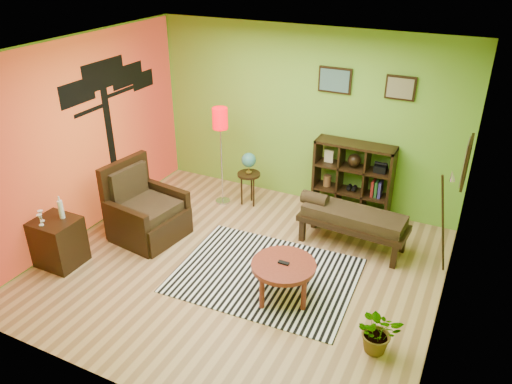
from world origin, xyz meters
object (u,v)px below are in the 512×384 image
at_px(coffee_table, 284,268).
at_px(potted_plant, 378,335).
at_px(floor_lamp, 220,127).
at_px(bench, 350,218).
at_px(side_cabinet, 59,242).
at_px(cube_shelf, 353,180).
at_px(globe_table, 249,166).
at_px(armchair, 145,214).

relative_size(coffee_table, potted_plant, 1.51).
bearing_deg(floor_lamp, bench, -8.89).
bearing_deg(side_cabinet, potted_plant, 3.75).
bearing_deg(cube_shelf, bench, -75.39).
relative_size(side_cabinet, potted_plant, 1.89).
distance_m(floor_lamp, cube_shelf, 2.20).
height_order(side_cabinet, potted_plant, side_cabinet).
xyz_separation_m(cube_shelf, bench, (0.23, -0.87, -0.15)).
bearing_deg(cube_shelf, globe_table, -166.16).
xyz_separation_m(globe_table, potted_plant, (2.68, -2.31, -0.48)).
relative_size(globe_table, bench, 0.58).
xyz_separation_m(coffee_table, cube_shelf, (0.16, 2.32, 0.19)).
bearing_deg(bench, coffee_table, -105.15).
distance_m(side_cabinet, potted_plant, 4.21).
bearing_deg(coffee_table, armchair, 169.94).
bearing_deg(globe_table, bench, -14.72).
relative_size(cube_shelf, bench, 0.77).
distance_m(coffee_table, potted_plant, 1.33).
relative_size(floor_lamp, bench, 1.04).
xyz_separation_m(globe_table, cube_shelf, (1.60, 0.39, -0.08)).
bearing_deg(potted_plant, side_cabinet, -176.25).
bearing_deg(potted_plant, armchair, 167.39).
relative_size(coffee_table, globe_table, 0.86).
relative_size(armchair, floor_lamp, 0.69).
relative_size(coffee_table, bench, 0.50).
relative_size(bench, potted_plant, 3.01).
height_order(coffee_table, cube_shelf, cube_shelf).
xyz_separation_m(armchair, cube_shelf, (2.53, 1.90, 0.26)).
bearing_deg(armchair, side_cabinet, -118.34).
distance_m(side_cabinet, bench, 3.95).
distance_m(globe_table, cube_shelf, 1.65).
xyz_separation_m(coffee_table, floor_lamp, (-1.85, 1.80, 0.89)).
bearing_deg(coffee_table, cube_shelf, 85.96).
bearing_deg(potted_plant, coffee_table, 162.72).
bearing_deg(globe_table, potted_plant, -40.74).
distance_m(coffee_table, floor_lamp, 2.73).
relative_size(armchair, cube_shelf, 0.93).
bearing_deg(armchair, floor_lamp, 69.63).
height_order(floor_lamp, cube_shelf, floor_lamp).
distance_m(coffee_table, globe_table, 2.41).
xyz_separation_m(side_cabinet, potted_plant, (4.20, 0.28, -0.13)).
relative_size(side_cabinet, cube_shelf, 0.81).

